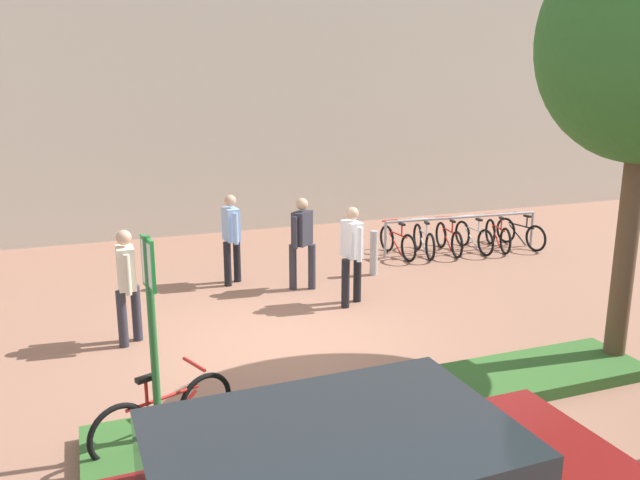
% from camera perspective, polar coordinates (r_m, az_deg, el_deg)
% --- Properties ---
extents(ground_plane, '(60.00, 60.00, 0.00)m').
position_cam_1_polar(ground_plane, '(9.72, -2.79, -8.99)').
color(ground_plane, '#936651').
extents(building_facade, '(28.00, 1.20, 10.00)m').
position_cam_1_polar(building_facade, '(16.84, -11.93, 17.75)').
color(building_facade, beige).
rests_on(building_facade, ground).
extents(planter_strip, '(7.00, 1.10, 0.16)m').
position_cam_1_polar(planter_strip, '(7.95, 6.47, -13.91)').
color(planter_strip, '#336028').
rests_on(planter_strip, ground).
extents(parking_sign_post, '(0.09, 0.36, 2.33)m').
position_cam_1_polar(parking_sign_post, '(6.65, -14.63, -6.36)').
color(parking_sign_post, '#2D7238').
rests_on(parking_sign_post, ground).
extents(bike_at_sign, '(1.59, 0.68, 0.86)m').
position_cam_1_polar(bike_at_sign, '(7.24, -13.54, -14.79)').
color(bike_at_sign, black).
rests_on(bike_at_sign, ground).
extents(bike_rack_cluster, '(3.75, 1.80, 0.83)m').
position_cam_1_polar(bike_rack_cluster, '(14.94, 12.33, 0.27)').
color(bike_rack_cluster, '#99999E').
rests_on(bike_rack_cluster, ground).
extents(bollard_steel, '(0.16, 0.16, 0.90)m').
position_cam_1_polar(bollard_steel, '(12.87, 4.77, -1.15)').
color(bollard_steel, '#ADADB2').
rests_on(bollard_steel, ground).
extents(person_shirt_white, '(0.37, 0.61, 1.72)m').
position_cam_1_polar(person_shirt_white, '(12.25, -7.82, 0.57)').
color(person_shirt_white, black).
rests_on(person_shirt_white, ground).
extents(person_shirt_blue, '(0.45, 0.61, 1.72)m').
position_cam_1_polar(person_shirt_blue, '(11.01, 2.83, -0.84)').
color(person_shirt_blue, black).
rests_on(person_shirt_blue, ground).
extents(person_casual_tan, '(0.36, 0.61, 1.72)m').
position_cam_1_polar(person_casual_tan, '(9.75, -16.66, -3.37)').
color(person_casual_tan, '#2D2D38').
rests_on(person_casual_tan, ground).
extents(person_suited_navy, '(0.48, 0.45, 1.72)m').
position_cam_1_polar(person_suited_navy, '(11.83, -1.58, 0.21)').
color(person_suited_navy, '#2D2D38').
rests_on(person_suited_navy, ground).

